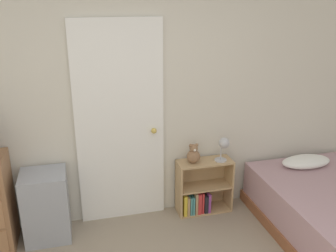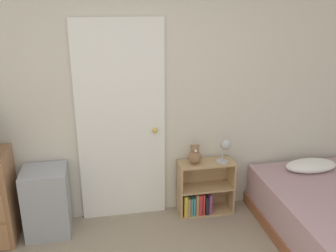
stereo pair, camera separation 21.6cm
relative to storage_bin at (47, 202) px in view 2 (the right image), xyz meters
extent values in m
cube|color=beige|center=(0.78, 0.24, 0.93)|extent=(10.00, 0.06, 2.55)
cube|color=white|center=(0.76, 0.19, 0.68)|extent=(0.87, 0.04, 2.05)
sphere|color=gold|center=(1.09, 0.14, 0.61)|extent=(0.06, 0.06, 0.06)
cube|color=#999EA8|center=(0.00, 0.00, 0.00)|extent=(0.42, 0.38, 0.68)
cube|color=tan|center=(1.33, 0.07, -0.05)|extent=(0.02, 0.24, 0.59)
cube|color=tan|center=(1.90, 0.07, -0.05)|extent=(0.02, 0.24, 0.59)
cube|color=tan|center=(1.62, 0.07, -0.33)|extent=(0.55, 0.24, 0.02)
cube|color=tan|center=(1.62, 0.07, -0.05)|extent=(0.55, 0.24, 0.02)
cube|color=tan|center=(1.62, 0.07, 0.24)|extent=(0.55, 0.24, 0.02)
cube|color=tan|center=(1.62, 0.19, -0.05)|extent=(0.58, 0.01, 0.59)
cube|color=gold|center=(1.38, 0.04, -0.21)|extent=(0.04, 0.16, 0.23)
cube|color=tan|center=(1.42, 0.04, -0.22)|extent=(0.03, 0.16, 0.21)
cube|color=teal|center=(1.45, 0.04, -0.22)|extent=(0.02, 0.15, 0.20)
cube|color=teal|center=(1.47, 0.04, -0.22)|extent=(0.02, 0.17, 0.21)
cube|color=tan|center=(1.51, 0.06, -0.20)|extent=(0.03, 0.20, 0.24)
cube|color=red|center=(1.54, 0.04, -0.21)|extent=(0.04, 0.17, 0.23)
cube|color=red|center=(1.58, 0.04, -0.20)|extent=(0.02, 0.16, 0.24)
cube|color=black|center=(1.61, 0.03, -0.22)|extent=(0.04, 0.13, 0.20)
cube|color=#8C3F8C|center=(1.65, 0.05, -0.21)|extent=(0.03, 0.18, 0.22)
sphere|color=#8C6647|center=(1.49, 0.07, 0.32)|extent=(0.14, 0.14, 0.14)
sphere|color=#8C6647|center=(1.49, 0.07, 0.41)|extent=(0.09, 0.09, 0.09)
sphere|color=silver|center=(1.49, 0.03, 0.40)|extent=(0.03, 0.03, 0.03)
sphere|color=#8C6647|center=(1.46, 0.07, 0.44)|extent=(0.04, 0.04, 0.04)
sphere|color=#8C6647|center=(1.52, 0.07, 0.44)|extent=(0.04, 0.04, 0.04)
cylinder|color=#B2B2B7|center=(1.78, 0.05, 0.25)|extent=(0.13, 0.13, 0.01)
cylinder|color=#B2B2B7|center=(1.78, 0.05, 0.34)|extent=(0.01, 0.01, 0.16)
sphere|color=#B2B2B7|center=(1.80, 0.03, 0.45)|extent=(0.11, 0.11, 0.11)
ellipsoid|color=white|center=(2.73, -0.08, 0.18)|extent=(0.56, 0.28, 0.12)
camera|label=1|loc=(0.35, -3.28, 1.91)|focal=40.00mm
camera|label=2|loc=(0.56, -3.33, 1.91)|focal=40.00mm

